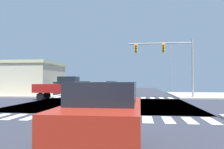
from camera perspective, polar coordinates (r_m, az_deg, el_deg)
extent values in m
cube|color=#2D2F3A|center=(19.05, -1.73, -7.45)|extent=(14.00, 90.00, 0.05)
cube|color=#2D2F3A|center=(19.05, -1.73, -7.45)|extent=(90.00, 12.00, 0.05)
cube|color=#A09B91|center=(32.40, 25.31, -4.73)|extent=(12.00, 12.00, 0.14)
cube|color=#A6978C|center=(34.65, -20.32, -4.57)|extent=(12.00, 12.00, 0.14)
cube|color=silver|center=(13.36, -23.20, -9.68)|extent=(0.50, 2.00, 0.01)
cube|color=silver|center=(12.89, -19.30, -10.02)|extent=(0.50, 2.00, 0.01)
cube|color=silver|center=(12.49, -15.12, -10.33)|extent=(0.50, 2.00, 0.01)
cube|color=silver|center=(12.15, -10.67, -10.61)|extent=(0.50, 2.00, 0.01)
cube|color=silver|center=(11.89, -5.99, -10.83)|extent=(0.50, 2.00, 0.01)
cube|color=silver|center=(11.71, -1.13, -10.98)|extent=(0.50, 2.00, 0.01)
cube|color=silver|center=(11.61, 3.86, -11.05)|extent=(0.50, 2.00, 0.01)
cube|color=silver|center=(11.60, 8.89, -11.05)|extent=(0.50, 2.00, 0.01)
cube|color=silver|center=(11.67, 13.89, -10.96)|extent=(0.50, 2.00, 0.01)
cube|color=silver|center=(11.83, 18.80, -10.80)|extent=(0.50, 2.00, 0.01)
cube|color=silver|center=(12.07, 23.53, -10.56)|extent=(0.50, 2.00, 0.01)
cube|color=silver|center=(27.83, -13.30, -5.51)|extent=(0.50, 2.00, 0.01)
cube|color=silver|center=(27.50, -11.33, -5.57)|extent=(0.50, 2.00, 0.01)
cube|color=silver|center=(27.20, -9.32, -5.62)|extent=(0.50, 2.00, 0.01)
cube|color=silver|center=(26.94, -7.27, -5.67)|extent=(0.50, 2.00, 0.01)
cube|color=silver|center=(26.71, -5.18, -5.71)|extent=(0.50, 2.00, 0.01)
cube|color=silver|center=(26.51, -3.06, -5.74)|extent=(0.50, 2.00, 0.01)
cube|color=silver|center=(26.36, -0.91, -5.77)|extent=(0.50, 2.00, 0.01)
cube|color=silver|center=(26.24, 1.27, -5.79)|extent=(0.50, 2.00, 0.01)
cube|color=silver|center=(26.15, 3.46, -5.80)|extent=(0.50, 2.00, 0.01)
cube|color=silver|center=(26.11, 5.66, -5.80)|extent=(0.50, 2.00, 0.01)
cube|color=silver|center=(26.11, 7.86, -5.80)|extent=(0.50, 2.00, 0.01)
cube|color=silver|center=(26.14, 10.07, -5.78)|extent=(0.50, 2.00, 0.01)
cube|color=silver|center=(26.21, 12.26, -5.76)|extent=(0.50, 2.00, 0.01)
cube|color=silver|center=(26.32, 14.44, -5.73)|extent=(0.50, 2.00, 0.01)
cylinder|color=gray|center=(26.75, 19.57, 1.41)|extent=(0.20, 0.20, 6.57)
cylinder|color=gray|center=(26.52, 11.93, 7.65)|extent=(7.10, 0.14, 0.14)
cube|color=yellow|center=(26.47, 12.71, 6.47)|extent=(0.32, 0.40, 1.00)
sphere|color=red|center=(26.27, 12.75, 7.21)|extent=(0.22, 0.22, 0.22)
sphere|color=black|center=(26.22, 12.76, 6.54)|extent=(0.22, 0.22, 0.22)
sphere|color=black|center=(26.18, 12.76, 5.87)|extent=(0.22, 0.22, 0.22)
cube|color=yellow|center=(26.34, 6.04, 6.48)|extent=(0.32, 0.40, 1.00)
sphere|color=red|center=(26.15, 6.03, 7.22)|extent=(0.22, 0.22, 0.22)
sphere|color=black|center=(26.10, 6.03, 6.55)|extent=(0.22, 0.22, 0.22)
sphere|color=black|center=(26.06, 6.03, 5.88)|extent=(0.22, 0.22, 0.22)
cylinder|color=gray|center=(40.50, 14.50, 1.77)|extent=(0.16, 0.16, 8.55)
cylinder|color=gray|center=(40.87, 13.48, 7.62)|extent=(1.40, 0.10, 0.10)
ellipsoid|color=silver|center=(40.79, 12.49, 7.56)|extent=(0.60, 0.32, 0.20)
cube|color=#B5AE94|center=(37.23, -24.67, -1.16)|extent=(14.77, 8.65, 4.24)
cube|color=#B2B385|center=(37.31, -24.63, 2.40)|extent=(15.07, 8.95, 0.40)
cube|color=black|center=(30.31, -13.63, -3.49)|extent=(0.24, 2.20, 1.80)
cylinder|color=black|center=(23.94, -8.31, -5.30)|extent=(0.74, 0.26, 0.74)
cylinder|color=black|center=(22.40, -9.40, -5.54)|extent=(0.74, 0.26, 0.74)
cylinder|color=black|center=(25.08, -16.00, -5.08)|extent=(0.74, 0.26, 0.74)
cylinder|color=black|center=(23.61, -17.53, -5.29)|extent=(0.74, 0.26, 0.74)
cube|color=#A11816|center=(23.66, -12.88, -3.38)|extent=(5.10, 2.00, 0.86)
cube|color=black|center=(23.36, -10.80, -1.44)|extent=(1.79, 1.76, 0.75)
cylinder|color=black|center=(37.59, 0.68, -4.02)|extent=(0.26, 0.68, 0.68)
cylinder|color=black|center=(37.77, -1.50, -4.01)|extent=(0.26, 0.68, 0.68)
cylinder|color=black|center=(40.49, 1.14, -3.85)|extent=(0.26, 0.68, 0.68)
cylinder|color=black|center=(40.66, -0.88, -3.84)|extent=(0.26, 0.68, 0.68)
cube|color=#576362|center=(39.10, -0.13, -2.95)|extent=(1.80, 4.30, 0.66)
cube|color=black|center=(39.09, -0.13, -2.07)|extent=(1.55, 2.24, 0.54)
cylinder|color=black|center=(7.58, -5.55, -13.55)|extent=(0.26, 0.68, 0.68)
cylinder|color=black|center=(7.40, 5.72, -13.83)|extent=(0.26, 0.68, 0.68)
cube|color=#9D2516|center=(5.91, -1.76, -10.34)|extent=(1.80, 4.30, 0.66)
cube|color=black|center=(5.85, -1.75, -4.52)|extent=(1.55, 2.24, 0.54)
cylinder|color=black|center=(30.08, -6.77, -4.61)|extent=(0.26, 0.68, 0.68)
cylinder|color=black|center=(30.45, -9.41, -4.56)|extent=(0.26, 0.68, 0.68)
cylinder|color=black|center=(32.92, -5.55, -4.35)|extent=(0.26, 0.68, 0.68)
cylinder|color=black|center=(33.27, -7.98, -4.32)|extent=(0.26, 0.68, 0.68)
cube|color=#5A5363|center=(31.64, -7.40, -3.24)|extent=(1.80, 4.30, 0.66)
cube|color=black|center=(31.63, -7.40, -2.16)|extent=(1.55, 2.24, 0.54)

